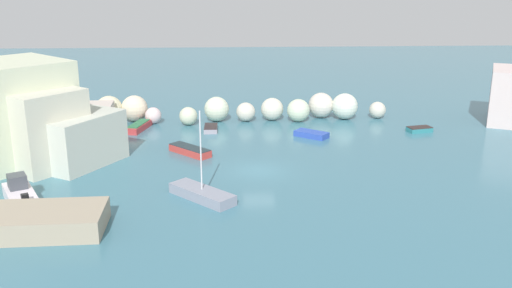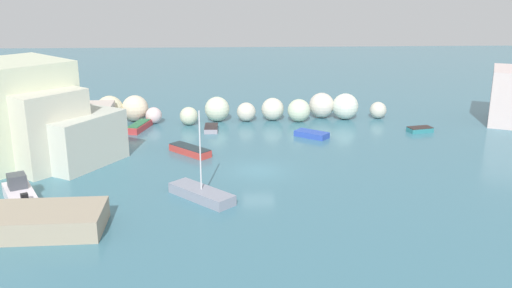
# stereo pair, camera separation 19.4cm
# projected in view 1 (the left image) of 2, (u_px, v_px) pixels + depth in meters

# --- Properties ---
(cove_water) EXTENTS (160.00, 160.00, 0.00)m
(cove_water) POSITION_uv_depth(u_px,v_px,m) (259.00, 171.00, 43.44)
(cove_water) COLOR teal
(cove_water) RESTS_ON ground
(rock_breakwater) EXTENTS (33.72, 4.72, 2.78)m
(rock_breakwater) POSITION_uv_depth(u_px,v_px,m) (221.00, 109.00, 58.19)
(rock_breakwater) COLOR beige
(rock_breakwater) RESTS_ON ground
(stone_dock) EXTENTS (7.73, 4.25, 1.32)m
(stone_dock) POSITION_uv_depth(u_px,v_px,m) (39.00, 221.00, 32.92)
(stone_dock) COLOR tan
(stone_dock) RESTS_ON ground
(moored_boat_0) EXTENTS (4.74, 4.78, 6.17)m
(moored_boat_0) POSITION_uv_depth(u_px,v_px,m) (202.00, 194.00, 37.86)
(moored_boat_0) COLOR gray
(moored_boat_0) RESTS_ON cove_water
(moored_boat_1) EXTENTS (5.54, 3.14, 2.06)m
(moored_boat_1) POSITION_uv_depth(u_px,v_px,m) (69.00, 144.00, 47.93)
(moored_boat_1) COLOR #418253
(moored_boat_1) RESTS_ON cove_water
(moored_boat_2) EXTENTS (3.58, 4.70, 1.83)m
(moored_boat_2) POSITION_uv_depth(u_px,v_px,m) (20.00, 195.00, 37.05)
(moored_boat_2) COLOR white
(moored_boat_2) RESTS_ON cove_water
(moored_boat_3) EXTENTS (3.33, 3.05, 0.53)m
(moored_boat_3) POSITION_uv_depth(u_px,v_px,m) (311.00, 134.00, 52.59)
(moored_boat_3) COLOR #2E4DB6
(moored_boat_3) RESTS_ON cove_water
(moored_boat_4) EXTENTS (3.80, 3.84, 0.65)m
(moored_boat_4) POSITION_uv_depth(u_px,v_px,m) (190.00, 150.00, 47.47)
(moored_boat_4) COLOR #C33C36
(moored_boat_4) RESTS_ON cove_water
(moored_boat_5) EXTENTS (2.19, 4.31, 0.68)m
(moored_boat_5) POSITION_uv_depth(u_px,v_px,m) (139.00, 126.00, 55.04)
(moored_boat_5) COLOR #C43A3C
(moored_boat_5) RESTS_ON cove_water
(moored_boat_6) EXTENTS (2.55, 1.73, 0.49)m
(moored_boat_6) POSITION_uv_depth(u_px,v_px,m) (419.00, 129.00, 54.34)
(moored_boat_6) COLOR teal
(moored_boat_6) RESTS_ON cove_water
(moored_boat_7) EXTENTS (1.29, 2.60, 0.51)m
(moored_boat_7) POSITION_uv_depth(u_px,v_px,m) (211.00, 128.00, 54.67)
(moored_boat_7) COLOR #958F9C
(moored_boat_7) RESTS_ON cove_water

